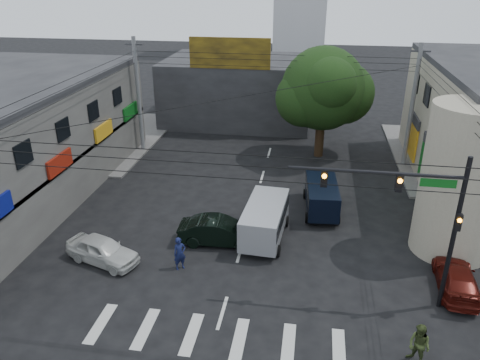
% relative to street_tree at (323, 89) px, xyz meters
% --- Properties ---
extents(ground, '(160.00, 160.00, 0.00)m').
position_rel_street_tree_xyz_m(ground, '(-4.00, -17.00, -5.47)').
color(ground, black).
rests_on(ground, ground).
extents(sidewalk_far_left, '(16.00, 16.00, 0.15)m').
position_rel_street_tree_xyz_m(sidewalk_far_left, '(-22.00, 1.00, -5.40)').
color(sidewalk_far_left, '#514F4C').
rests_on(sidewalk_far_left, ground).
extents(corner_column, '(4.00, 4.00, 8.00)m').
position_rel_street_tree_xyz_m(corner_column, '(7.00, -13.00, -1.47)').
color(corner_column, gray).
rests_on(corner_column, ground).
extents(building_far, '(14.00, 10.00, 6.00)m').
position_rel_street_tree_xyz_m(building_far, '(-8.00, 9.00, -2.47)').
color(building_far, '#232326').
rests_on(building_far, ground).
extents(billboard, '(7.00, 0.30, 2.60)m').
position_rel_street_tree_xyz_m(billboard, '(-8.00, 4.10, 1.83)').
color(billboard, olive).
rests_on(billboard, building_far).
extents(street_tree, '(6.40, 6.40, 8.70)m').
position_rel_street_tree_xyz_m(street_tree, '(0.00, 0.00, 0.00)').
color(street_tree, black).
rests_on(street_tree, ground).
extents(traffic_gantry, '(7.10, 0.35, 7.20)m').
position_rel_street_tree_xyz_m(traffic_gantry, '(3.82, -18.00, -0.64)').
color(traffic_gantry, black).
rests_on(traffic_gantry, ground).
extents(utility_pole_far_left, '(0.32, 0.32, 9.20)m').
position_rel_street_tree_xyz_m(utility_pole_far_left, '(-14.50, -1.00, -0.87)').
color(utility_pole_far_left, '#59595B').
rests_on(utility_pole_far_left, ground).
extents(utility_pole_far_right, '(0.32, 0.32, 9.20)m').
position_rel_street_tree_xyz_m(utility_pole_far_right, '(6.50, -1.00, -0.87)').
color(utility_pole_far_right, '#59595B').
rests_on(utility_pole_far_right, ground).
extents(dark_sedan, '(2.07, 4.67, 1.48)m').
position_rel_street_tree_xyz_m(dark_sedan, '(-5.26, -14.34, -4.73)').
color(dark_sedan, black).
rests_on(dark_sedan, ground).
extents(white_compact, '(4.00, 4.95, 1.36)m').
position_rel_street_tree_xyz_m(white_compact, '(-10.83, -17.07, -4.79)').
color(white_compact, beige).
rests_on(white_compact, ground).
extents(maroon_sedan, '(2.35, 4.49, 1.23)m').
position_rel_street_tree_xyz_m(maroon_sedan, '(6.50, -16.59, -4.86)').
color(maroon_sedan, '#4A100A').
rests_on(maroon_sedan, ground).
extents(silver_minivan, '(5.10, 2.68, 2.08)m').
position_rel_street_tree_xyz_m(silver_minivan, '(-2.88, -13.43, -4.43)').
color(silver_minivan, '#999BA1').
rests_on(silver_minivan, ground).
extents(navy_van, '(5.01, 2.49, 1.90)m').
position_rel_street_tree_xyz_m(navy_van, '(0.22, -9.56, -4.52)').
color(navy_van, black).
rests_on(navy_van, ground).
extents(traffic_officer, '(1.04, 1.03, 1.75)m').
position_rel_street_tree_xyz_m(traffic_officer, '(-6.74, -17.03, -4.60)').
color(traffic_officer, '#11173D').
rests_on(traffic_officer, ground).
extents(pedestrian_olive, '(1.55, 1.55, 1.80)m').
position_rel_street_tree_xyz_m(pedestrian_olive, '(3.88, -21.67, -4.57)').
color(pedestrian_olive, '#313D1C').
rests_on(pedestrian_olive, ground).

